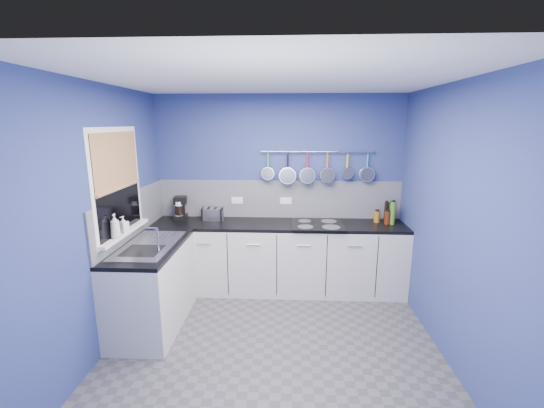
# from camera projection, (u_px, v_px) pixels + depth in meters

# --- Properties ---
(floor) EXTENTS (3.20, 3.00, 0.02)m
(floor) POSITION_uv_depth(u_px,v_px,m) (273.00, 344.00, 3.54)
(floor) COLOR #47474C
(floor) RESTS_ON ground
(ceiling) EXTENTS (3.20, 3.00, 0.02)m
(ceiling) POSITION_uv_depth(u_px,v_px,m) (274.00, 77.00, 2.98)
(ceiling) COLOR white
(ceiling) RESTS_ON ground
(wall_back) EXTENTS (3.20, 0.02, 2.50)m
(wall_back) POSITION_uv_depth(u_px,v_px,m) (278.00, 191.00, 4.73)
(wall_back) COLOR navy
(wall_back) RESTS_ON ground
(wall_front) EXTENTS (3.20, 0.02, 2.50)m
(wall_front) POSITION_uv_depth(u_px,v_px,m) (261.00, 304.00, 1.79)
(wall_front) COLOR navy
(wall_front) RESTS_ON ground
(wall_left) EXTENTS (0.02, 3.00, 2.50)m
(wall_left) POSITION_uv_depth(u_px,v_px,m) (102.00, 220.00, 3.33)
(wall_left) COLOR navy
(wall_left) RESTS_ON ground
(wall_right) EXTENTS (0.02, 3.00, 2.50)m
(wall_right) POSITION_uv_depth(u_px,v_px,m) (453.00, 225.00, 3.18)
(wall_right) COLOR navy
(wall_right) RESTS_ON ground
(backsplash_back) EXTENTS (3.20, 0.02, 0.50)m
(backsplash_back) POSITION_uv_depth(u_px,v_px,m) (278.00, 199.00, 4.73)
(backsplash_back) COLOR gray
(backsplash_back) RESTS_ON wall_back
(backsplash_left) EXTENTS (0.02, 1.80, 0.50)m
(backsplash_left) POSITION_uv_depth(u_px,v_px,m) (133.00, 214.00, 3.94)
(backsplash_left) COLOR gray
(backsplash_left) RESTS_ON wall_left
(cabinet_run_back) EXTENTS (3.20, 0.60, 0.86)m
(cabinet_run_back) POSITION_uv_depth(u_px,v_px,m) (277.00, 258.00, 4.61)
(cabinet_run_back) COLOR #B9B8B5
(cabinet_run_back) RESTS_ON ground
(worktop_back) EXTENTS (3.20, 0.60, 0.04)m
(worktop_back) POSITION_uv_depth(u_px,v_px,m) (278.00, 225.00, 4.51)
(worktop_back) COLOR black
(worktop_back) RESTS_ON cabinet_run_back
(cabinet_run_left) EXTENTS (0.60, 1.20, 0.86)m
(cabinet_run_left) POSITION_uv_depth(u_px,v_px,m) (153.00, 287.00, 3.79)
(cabinet_run_left) COLOR #B9B8B5
(cabinet_run_left) RESTS_ON ground
(worktop_left) EXTENTS (0.60, 1.20, 0.04)m
(worktop_left) POSITION_uv_depth(u_px,v_px,m) (150.00, 247.00, 3.69)
(worktop_left) COLOR black
(worktop_left) RESTS_ON cabinet_run_left
(window_frame) EXTENTS (0.01, 1.00, 1.10)m
(window_frame) POSITION_uv_depth(u_px,v_px,m) (118.00, 183.00, 3.55)
(window_frame) COLOR white
(window_frame) RESTS_ON wall_left
(window_glass) EXTENTS (0.01, 0.90, 1.00)m
(window_glass) POSITION_uv_depth(u_px,v_px,m) (118.00, 183.00, 3.55)
(window_glass) COLOR black
(window_glass) RESTS_ON wall_left
(bamboo_blind) EXTENTS (0.01, 0.90, 0.55)m
(bamboo_blind) POSITION_uv_depth(u_px,v_px,m) (117.00, 161.00, 3.50)
(bamboo_blind) COLOR tan
(bamboo_blind) RESTS_ON wall_left
(window_sill) EXTENTS (0.10, 0.98, 0.03)m
(window_sill) POSITION_uv_depth(u_px,v_px,m) (125.00, 232.00, 3.67)
(window_sill) COLOR white
(window_sill) RESTS_ON wall_left
(sink_unit) EXTENTS (0.50, 0.95, 0.01)m
(sink_unit) POSITION_uv_depth(u_px,v_px,m) (150.00, 245.00, 3.68)
(sink_unit) COLOR silver
(sink_unit) RESTS_ON worktop_left
(mixer_tap) EXTENTS (0.12, 0.08, 0.26)m
(mixer_tap) POSITION_uv_depth(u_px,v_px,m) (158.00, 239.00, 3.47)
(mixer_tap) COLOR silver
(mixer_tap) RESTS_ON worktop_left
(socket_left) EXTENTS (0.15, 0.01, 0.09)m
(socket_left) POSITION_uv_depth(u_px,v_px,m) (237.00, 200.00, 4.74)
(socket_left) COLOR white
(socket_left) RESTS_ON backsplash_back
(socket_right) EXTENTS (0.15, 0.01, 0.09)m
(socket_right) POSITION_uv_depth(u_px,v_px,m) (286.00, 201.00, 4.71)
(socket_right) COLOR white
(socket_right) RESTS_ON backsplash_back
(pot_rail) EXTENTS (1.45, 0.02, 0.02)m
(pot_rail) POSITION_uv_depth(u_px,v_px,m) (318.00, 152.00, 4.53)
(pot_rail) COLOR silver
(pot_rail) RESTS_ON wall_back
(soap_bottle_a) EXTENTS (0.11, 0.11, 0.24)m
(soap_bottle_a) POSITION_uv_depth(u_px,v_px,m) (115.00, 226.00, 3.42)
(soap_bottle_a) COLOR white
(soap_bottle_a) RESTS_ON window_sill
(soap_bottle_b) EXTENTS (0.10, 0.10, 0.17)m
(soap_bottle_b) POSITION_uv_depth(u_px,v_px,m) (123.00, 225.00, 3.59)
(soap_bottle_b) COLOR white
(soap_bottle_b) RESTS_ON window_sill
(paper_towel) EXTENTS (0.14, 0.14, 0.25)m
(paper_towel) POSITION_uv_depth(u_px,v_px,m) (179.00, 210.00, 4.64)
(paper_towel) COLOR white
(paper_towel) RESTS_ON worktop_back
(coffee_maker) EXTENTS (0.19, 0.21, 0.30)m
(coffee_maker) POSITION_uv_depth(u_px,v_px,m) (180.00, 208.00, 4.65)
(coffee_maker) COLOR black
(coffee_maker) RESTS_ON worktop_back
(toaster) EXTENTS (0.26, 0.17, 0.16)m
(toaster) POSITION_uv_depth(u_px,v_px,m) (212.00, 214.00, 4.63)
(toaster) COLOR silver
(toaster) RESTS_ON worktop_back
(canister) EXTENTS (0.09, 0.09, 0.13)m
(canister) POSITION_uv_depth(u_px,v_px,m) (221.00, 215.00, 4.63)
(canister) COLOR silver
(canister) RESTS_ON worktop_back
(hob) EXTENTS (0.64, 0.56, 0.01)m
(hob) POSITION_uv_depth(u_px,v_px,m) (317.00, 224.00, 4.42)
(hob) COLOR black
(hob) RESTS_ON worktop_back
(pan_0) EXTENTS (0.17, 0.08, 0.36)m
(pan_0) POSITION_uv_depth(u_px,v_px,m) (268.00, 166.00, 4.59)
(pan_0) COLOR silver
(pan_0) RESTS_ON pot_rail
(pan_1) EXTENTS (0.22, 0.10, 0.41)m
(pan_1) POSITION_uv_depth(u_px,v_px,m) (288.00, 168.00, 4.58)
(pan_1) COLOR silver
(pan_1) RESTS_ON pot_rail
(pan_2) EXTENTS (0.21, 0.11, 0.40)m
(pan_2) POSITION_uv_depth(u_px,v_px,m) (307.00, 167.00, 4.57)
(pan_2) COLOR silver
(pan_2) RESTS_ON pot_rail
(pan_3) EXTENTS (0.20, 0.10, 0.39)m
(pan_3) POSITION_uv_depth(u_px,v_px,m) (327.00, 167.00, 4.55)
(pan_3) COLOR silver
(pan_3) RESTS_ON pot_rail
(pan_4) EXTENTS (0.15, 0.08, 0.34)m
(pan_4) POSITION_uv_depth(u_px,v_px,m) (347.00, 165.00, 4.54)
(pan_4) COLOR silver
(pan_4) RESTS_ON pot_rail
(pan_5) EXTENTS (0.19, 0.06, 0.38)m
(pan_5) POSITION_uv_depth(u_px,v_px,m) (367.00, 167.00, 4.53)
(pan_5) COLOR silver
(pan_5) RESTS_ON pot_rail
(condiment_0) EXTENTS (0.07, 0.07, 0.25)m
(condiment_0) POSITION_uv_depth(u_px,v_px,m) (391.00, 212.00, 4.54)
(condiment_0) COLOR #265919
(condiment_0) RESTS_ON worktop_back
(condiment_1) EXTENTS (0.05, 0.05, 0.26)m
(condiment_1) POSITION_uv_depth(u_px,v_px,m) (386.00, 212.00, 4.51)
(condiment_1) COLOR black
(condiment_1) RESTS_ON worktop_back
(condiment_2) EXTENTS (0.07, 0.07, 0.14)m
(condiment_2) POSITION_uv_depth(u_px,v_px,m) (377.00, 217.00, 4.53)
(condiment_2) COLOR #8C5914
(condiment_2) RESTS_ON worktop_back
(condiment_3) EXTENTS (0.06, 0.06, 0.29)m
(condiment_3) POSITION_uv_depth(u_px,v_px,m) (393.00, 213.00, 4.42)
(condiment_3) COLOR #3F721E
(condiment_3) RESTS_ON worktop_back
(condiment_4) EXTENTS (0.07, 0.07, 0.16)m
(condiment_4) POSITION_uv_depth(u_px,v_px,m) (387.00, 218.00, 4.44)
(condiment_4) COLOR #4C190C
(condiment_4) RESTS_ON worktop_back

